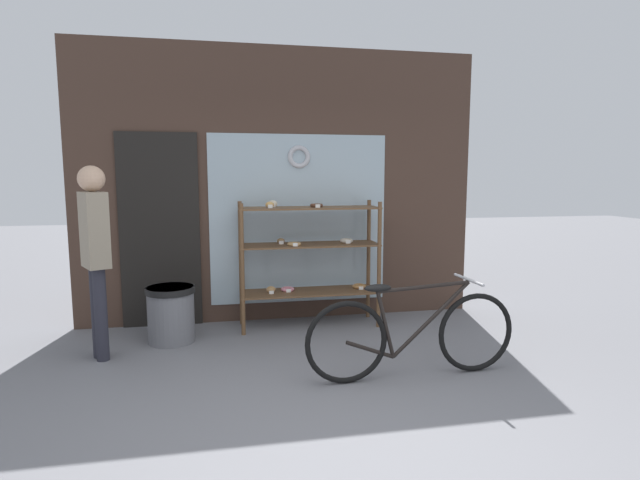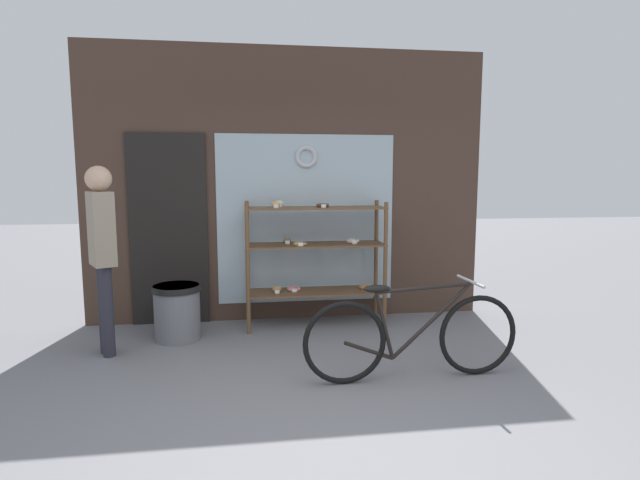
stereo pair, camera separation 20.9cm
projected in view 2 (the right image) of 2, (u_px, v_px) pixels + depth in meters
ground_plane at (324, 439)px, 3.13m from camera, size 30.00×30.00×0.00m
storefront_facade at (284, 189)px, 5.63m from camera, size 4.50×0.13×3.05m
display_case at (315, 252)px, 5.41m from camera, size 1.50×0.44×1.38m
bicycle at (412, 336)px, 4.01m from camera, size 1.80×0.46×0.80m
pedestrian at (102, 244)px, 4.48m from camera, size 0.31×0.37×1.73m
trash_bin at (177, 310)px, 5.01m from camera, size 0.48×0.48×0.56m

